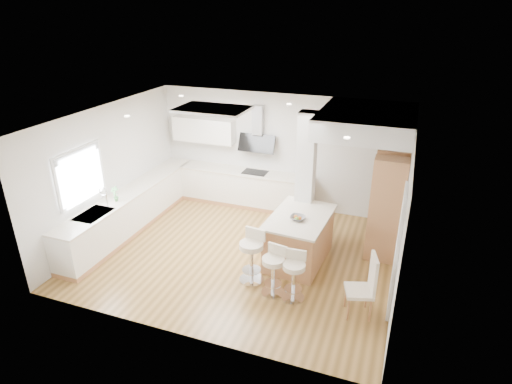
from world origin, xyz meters
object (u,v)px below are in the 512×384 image
at_px(bar_stool_b, 274,268).
at_px(dining_chair, 366,284).
at_px(peninsula, 299,238).
at_px(bar_stool_c, 294,273).
at_px(bar_stool_a, 252,253).

bearing_deg(bar_stool_b, dining_chair, 8.72).
bearing_deg(peninsula, bar_stool_c, -75.38).
bearing_deg(bar_stool_b, peninsula, 93.52).
distance_m(peninsula, bar_stool_c, 1.23).
xyz_separation_m(peninsula, dining_chair, (1.41, -1.22, 0.10)).
xyz_separation_m(peninsula, bar_stool_b, (-0.14, -1.18, 0.02)).
xyz_separation_m(bar_stool_a, bar_stool_c, (0.85, -0.25, -0.06)).
bearing_deg(bar_stool_b, bar_stool_a, 165.14).
bearing_deg(peninsula, dining_chair, -36.94).
distance_m(bar_stool_b, bar_stool_c, 0.37).
relative_size(peninsula, bar_stool_b, 1.83).
bearing_deg(bar_stool_c, bar_stool_a, 159.87).
height_order(bar_stool_a, bar_stool_b, bar_stool_a).
height_order(bar_stool_a, bar_stool_c, bar_stool_a).
distance_m(bar_stool_c, dining_chair, 1.19).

